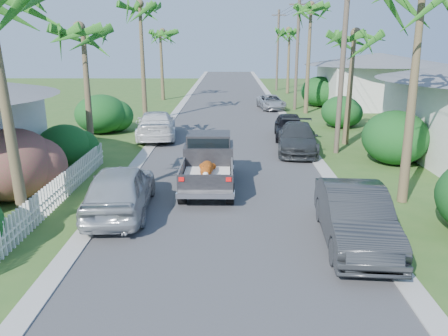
{
  "coord_description": "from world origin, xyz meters",
  "views": [
    {
      "loc": [
        0.03,
        -9.08,
        5.58
      ],
      "look_at": [
        -0.14,
        5.28,
        1.4
      ],
      "focal_mm": 35.0,
      "sensor_mm": 36.0,
      "label": 1
    }
  ],
  "objects_px": {
    "utility_pole_d": "(278,50)",
    "parked_car_rm": "(298,138)",
    "palm_r_c": "(311,6)",
    "parked_car_rf": "(289,126)",
    "pickup_truck": "(209,160)",
    "utility_pole_c": "(297,54)",
    "parked_car_ln": "(120,189)",
    "palm_l_d": "(160,32)",
    "parked_car_rd": "(271,102)",
    "palm_r_d": "(290,30)",
    "utility_pole_b": "(343,62)",
    "parked_car_lf": "(156,125)",
    "palm_r_b": "(354,34)",
    "parked_car_rn": "(355,217)",
    "house_right_far": "(377,82)",
    "palm_l_c": "(140,5)",
    "palm_l_b": "(82,28)"
  },
  "relations": [
    {
      "from": "palm_r_b",
      "to": "palm_r_c",
      "type": "xyz_separation_m",
      "value": [
        -0.4,
        11.0,
        2.16
      ]
    },
    {
      "from": "palm_l_b",
      "to": "utility_pole_d",
      "type": "height_order",
      "value": "utility_pole_d"
    },
    {
      "from": "parked_car_ln",
      "to": "utility_pole_d",
      "type": "height_order",
      "value": "utility_pole_d"
    },
    {
      "from": "parked_car_rn",
      "to": "house_right_far",
      "type": "bearing_deg",
      "value": 75.2
    },
    {
      "from": "palm_r_b",
      "to": "house_right_far",
      "type": "relative_size",
      "value": 0.8
    },
    {
      "from": "house_right_far",
      "to": "palm_l_b",
      "type": "bearing_deg",
      "value": -137.73
    },
    {
      "from": "parked_car_ln",
      "to": "parked_car_lf",
      "type": "xyz_separation_m",
      "value": [
        -0.7,
        11.79,
        -0.03
      ]
    },
    {
      "from": "parked_car_ln",
      "to": "palm_r_b",
      "type": "height_order",
      "value": "palm_r_b"
    },
    {
      "from": "palm_l_c",
      "to": "palm_r_c",
      "type": "xyz_separation_m",
      "value": [
        12.2,
        4.0,
        0.2
      ]
    },
    {
      "from": "parked_car_rm",
      "to": "palm_l_b",
      "type": "relative_size",
      "value": 0.66
    },
    {
      "from": "parked_car_ln",
      "to": "utility_pole_b",
      "type": "xyz_separation_m",
      "value": [
        9.2,
        8.34,
        3.77
      ]
    },
    {
      "from": "palm_r_b",
      "to": "utility_pole_b",
      "type": "height_order",
      "value": "utility_pole_b"
    },
    {
      "from": "pickup_truck",
      "to": "palm_r_c",
      "type": "xyz_separation_m",
      "value": [
        6.98,
        18.28,
        7.1
      ]
    },
    {
      "from": "palm_l_d",
      "to": "palm_r_b",
      "type": "bearing_deg",
      "value": -55.41
    },
    {
      "from": "parked_car_rd",
      "to": "palm_l_b",
      "type": "relative_size",
      "value": 0.57
    },
    {
      "from": "palm_r_c",
      "to": "house_right_far",
      "type": "distance_m",
      "value": 9.9
    },
    {
      "from": "utility_pole_b",
      "to": "parked_car_ln",
      "type": "bearing_deg",
      "value": -137.81
    },
    {
      "from": "utility_pole_d",
      "to": "parked_car_rm",
      "type": "bearing_deg",
      "value": -93.84
    },
    {
      "from": "parked_car_rn",
      "to": "utility_pole_b",
      "type": "relative_size",
      "value": 0.55
    },
    {
      "from": "palm_l_d",
      "to": "parked_car_rd",
      "type": "bearing_deg",
      "value": -30.26
    },
    {
      "from": "parked_car_rf",
      "to": "utility_pole_d",
      "type": "xyz_separation_m",
      "value": [
        2.0,
        26.53,
        3.88
      ]
    },
    {
      "from": "parked_car_rd",
      "to": "parked_car_ln",
      "type": "distance_m",
      "value": 24.53
    },
    {
      "from": "palm_l_c",
      "to": "palm_r_d",
      "type": "bearing_deg",
      "value": 55.22
    },
    {
      "from": "parked_car_rm",
      "to": "parked_car_rf",
      "type": "height_order",
      "value": "parked_car_rf"
    },
    {
      "from": "parked_car_ln",
      "to": "palm_r_b",
      "type": "relative_size",
      "value": 0.68
    },
    {
      "from": "parked_car_lf",
      "to": "palm_r_c",
      "type": "height_order",
      "value": "palm_r_c"
    },
    {
      "from": "parked_car_rf",
      "to": "palm_l_d",
      "type": "bearing_deg",
      "value": 124.25
    },
    {
      "from": "parked_car_rm",
      "to": "palm_r_b",
      "type": "bearing_deg",
      "value": 37.37
    },
    {
      "from": "pickup_truck",
      "to": "parked_car_rd",
      "type": "bearing_deg",
      "value": 77.88
    },
    {
      "from": "palm_l_b",
      "to": "palm_l_d",
      "type": "relative_size",
      "value": 0.96
    },
    {
      "from": "parked_car_rf",
      "to": "palm_r_d",
      "type": "relative_size",
      "value": 0.53
    },
    {
      "from": "pickup_truck",
      "to": "palm_l_b",
      "type": "xyz_separation_m",
      "value": [
        -6.02,
        4.28,
        5.14
      ]
    },
    {
      "from": "pickup_truck",
      "to": "parked_car_rm",
      "type": "xyz_separation_m",
      "value": [
        4.38,
        5.49,
        -0.3
      ]
    },
    {
      "from": "house_right_far",
      "to": "palm_r_b",
      "type": "bearing_deg",
      "value": -113.11
    },
    {
      "from": "parked_car_rm",
      "to": "palm_l_b",
      "type": "xyz_separation_m",
      "value": [
        -10.4,
        -1.2,
        5.43
      ]
    },
    {
      "from": "pickup_truck",
      "to": "parked_car_ln",
      "type": "xyz_separation_m",
      "value": [
        -2.82,
        -3.06,
        -0.18
      ]
    },
    {
      "from": "pickup_truck",
      "to": "palm_r_d",
      "type": "height_order",
      "value": "palm_r_d"
    },
    {
      "from": "palm_r_d",
      "to": "utility_pole_c",
      "type": "xyz_separation_m",
      "value": [
        -0.9,
        -12.0,
        -2.14
      ]
    },
    {
      "from": "palm_r_c",
      "to": "parked_car_rf",
      "type": "bearing_deg",
      "value": -105.26
    },
    {
      "from": "palm_r_c",
      "to": "palm_l_b",
      "type": "bearing_deg",
      "value": -132.88
    },
    {
      "from": "pickup_truck",
      "to": "utility_pole_c",
      "type": "height_order",
      "value": "utility_pole_c"
    },
    {
      "from": "house_right_far",
      "to": "utility_pole_d",
      "type": "bearing_deg",
      "value": 119.65
    },
    {
      "from": "parked_car_lf",
      "to": "palm_r_b",
      "type": "relative_size",
      "value": 0.77
    },
    {
      "from": "palm_l_b",
      "to": "palm_r_b",
      "type": "xyz_separation_m",
      "value": [
        13.4,
        3.0,
        -0.2
      ]
    },
    {
      "from": "palm_r_d",
      "to": "parked_car_lf",
      "type": "bearing_deg",
      "value": -114.64
    },
    {
      "from": "palm_r_b",
      "to": "utility_pole_c",
      "type": "height_order",
      "value": "utility_pole_c"
    },
    {
      "from": "parked_car_rm",
      "to": "utility_pole_b",
      "type": "bearing_deg",
      "value": 0.64
    },
    {
      "from": "palm_l_b",
      "to": "utility_pole_c",
      "type": "height_order",
      "value": "utility_pole_c"
    },
    {
      "from": "pickup_truck",
      "to": "house_right_far",
      "type": "xyz_separation_m",
      "value": [
        13.78,
        22.28,
        1.11
      ]
    },
    {
      "from": "parked_car_lf",
      "to": "palm_r_c",
      "type": "bearing_deg",
      "value": -145.08
    }
  ]
}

